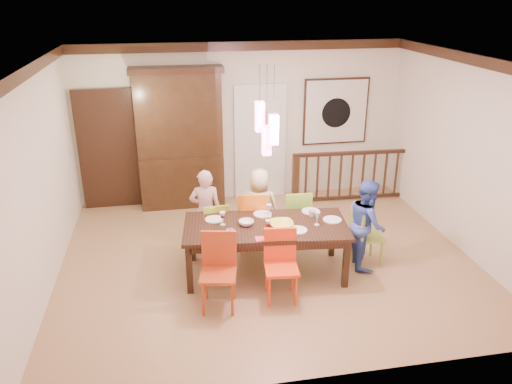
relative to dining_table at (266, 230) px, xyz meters
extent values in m
plane|color=#A3814E|center=(0.10, 0.37, -0.67)|extent=(6.00, 6.00, 0.00)
plane|color=white|center=(0.10, 0.37, 2.23)|extent=(6.00, 6.00, 0.00)
plane|color=beige|center=(0.10, 2.87, 0.78)|extent=(6.00, 0.00, 6.00)
plane|color=beige|center=(-2.90, 0.37, 0.78)|extent=(0.00, 5.00, 5.00)
plane|color=beige|center=(3.10, 0.37, 0.78)|extent=(0.00, 5.00, 5.00)
cube|color=black|center=(-2.30, 2.82, 0.38)|extent=(1.04, 0.07, 2.24)
cube|color=silver|center=(0.45, 2.83, 0.38)|extent=(0.97, 0.05, 2.22)
cube|color=black|center=(1.90, 2.84, 0.93)|extent=(1.25, 0.04, 1.25)
cube|color=silver|center=(1.90, 2.81, 0.93)|extent=(1.18, 0.02, 1.18)
cylinder|color=black|center=(1.90, 2.80, 0.91)|extent=(0.56, 0.01, 0.56)
cube|color=#FF4C8D|center=(-0.08, 0.05, 1.58)|extent=(0.11, 0.11, 0.38)
cylinder|color=black|center=(-0.08, 0.05, 2.00)|extent=(0.01, 0.01, 0.46)
cube|color=#FF4C8D|center=(0.08, -0.05, 1.43)|extent=(0.11, 0.11, 0.38)
cylinder|color=black|center=(0.08, -0.05, 1.92)|extent=(0.01, 0.01, 0.61)
cube|color=#FF4C8D|center=(0.00, 0.00, 1.28)|extent=(0.11, 0.11, 0.38)
cylinder|color=black|center=(0.00, 0.00, 1.85)|extent=(0.01, 0.01, 0.76)
cube|color=black|center=(0.00, 0.00, 0.05)|extent=(2.33, 1.25, 0.05)
cube|color=black|center=(-1.04, 0.43, -0.32)|extent=(0.09, 0.09, 0.70)
cube|color=black|center=(1.04, 0.43, -0.32)|extent=(0.09, 0.09, 0.70)
cube|color=black|center=(-1.04, -0.43, -0.32)|extent=(0.09, 0.09, 0.70)
cube|color=black|center=(1.04, -0.43, -0.32)|extent=(0.09, 0.09, 0.70)
cube|color=black|center=(0.00, 0.45, -0.02)|extent=(2.03, 0.26, 0.10)
cube|color=black|center=(0.00, -0.45, -0.02)|extent=(2.03, 0.26, 0.10)
cube|color=#A5C730|center=(-0.64, 0.71, -0.26)|extent=(0.41, 0.41, 0.04)
cube|color=#A5C730|center=(-0.64, 0.71, -0.04)|extent=(0.38, 0.07, 0.42)
cylinder|color=#A5C730|center=(-0.79, 0.55, -0.47)|extent=(0.03, 0.03, 0.40)
cylinder|color=#A5C730|center=(-0.48, 0.55, -0.47)|extent=(0.03, 0.03, 0.40)
cylinder|color=#A5C730|center=(-0.79, 0.86, -0.47)|extent=(0.03, 0.03, 0.40)
cylinder|color=#A5C730|center=(-0.48, 0.86, -0.47)|extent=(0.03, 0.03, 0.40)
cube|color=orange|center=(-0.06, 0.72, -0.19)|extent=(0.50, 0.50, 0.04)
cube|color=orange|center=(-0.06, 0.72, 0.07)|extent=(0.45, 0.10, 0.49)
cylinder|color=orange|center=(-0.24, 0.54, -0.44)|extent=(0.04, 0.04, 0.47)
cylinder|color=orange|center=(0.12, 0.54, -0.44)|extent=(0.04, 0.04, 0.47)
cylinder|color=orange|center=(-0.24, 0.90, -0.44)|extent=(0.04, 0.04, 0.47)
cylinder|color=orange|center=(0.12, 0.90, -0.44)|extent=(0.04, 0.04, 0.47)
cube|color=#8EC93D|center=(0.64, 0.82, -0.23)|extent=(0.42, 0.42, 0.04)
cube|color=#8EC93D|center=(0.64, 0.82, 0.01)|extent=(0.41, 0.05, 0.45)
cylinder|color=#8EC93D|center=(0.47, 0.65, -0.46)|extent=(0.04, 0.04, 0.43)
cylinder|color=#8EC93D|center=(0.80, 0.65, -0.46)|extent=(0.04, 0.04, 0.43)
cylinder|color=#8EC93D|center=(0.47, 0.98, -0.46)|extent=(0.04, 0.04, 0.43)
cylinder|color=#8EC93D|center=(0.80, 0.98, -0.46)|extent=(0.04, 0.04, 0.43)
cube|color=#A83716|center=(-0.74, -0.71, -0.20)|extent=(0.52, 0.52, 0.04)
cube|color=#A83716|center=(-0.74, -0.71, 0.06)|extent=(0.44, 0.13, 0.48)
cylinder|color=#A83716|center=(-0.92, -0.89, -0.44)|extent=(0.04, 0.04, 0.46)
cylinder|color=#A83716|center=(-0.56, -0.89, -0.44)|extent=(0.04, 0.04, 0.46)
cylinder|color=#A83716|center=(-0.92, -0.53, -0.44)|extent=(0.04, 0.04, 0.46)
cylinder|color=#A83716|center=(-0.56, -0.53, -0.44)|extent=(0.04, 0.04, 0.46)
cube|color=#F53B14|center=(0.07, -0.67, -0.22)|extent=(0.46, 0.46, 0.04)
cube|color=#F53B14|center=(0.07, -0.67, 0.03)|extent=(0.42, 0.08, 0.46)
cylinder|color=#F53B14|center=(-0.10, -0.84, -0.45)|extent=(0.04, 0.04, 0.44)
cylinder|color=#F53B14|center=(0.24, -0.84, -0.45)|extent=(0.04, 0.04, 0.44)
cylinder|color=#F53B14|center=(-0.10, -0.50, -0.45)|extent=(0.04, 0.04, 0.44)
cylinder|color=#F53B14|center=(0.24, -0.50, -0.45)|extent=(0.04, 0.04, 0.44)
cube|color=#8DB036|center=(1.51, 0.02, -0.25)|extent=(0.42, 0.42, 0.04)
cube|color=#8DB036|center=(1.51, 0.02, -0.01)|extent=(0.06, 0.40, 0.43)
cylinder|color=#8DB036|center=(1.35, -0.14, -0.46)|extent=(0.03, 0.03, 0.41)
cylinder|color=#8DB036|center=(1.66, -0.14, -0.46)|extent=(0.03, 0.03, 0.41)
cylinder|color=#8DB036|center=(1.35, 0.18, -0.46)|extent=(0.03, 0.03, 0.41)
cylinder|color=#8DB036|center=(1.66, 0.18, -0.46)|extent=(0.03, 0.03, 0.41)
cube|color=black|center=(-1.03, 2.65, -0.19)|extent=(1.49, 0.44, 0.96)
cube|color=black|center=(-1.03, 2.67, 1.04)|extent=(1.49, 0.40, 1.49)
cube|color=black|center=(-1.03, 2.86, 1.04)|extent=(1.28, 0.02, 1.28)
cube|color=black|center=(-1.03, 2.67, 1.81)|extent=(1.60, 0.44, 0.10)
cube|color=black|center=(1.03, 2.32, -0.21)|extent=(0.12, 0.12, 0.92)
cube|color=black|center=(3.19, 2.32, -0.21)|extent=(0.12, 0.12, 0.92)
cube|color=black|center=(2.11, 2.32, 0.26)|extent=(2.28, 0.17, 0.06)
cube|color=black|center=(2.11, 2.32, -0.62)|extent=(2.16, 0.15, 0.05)
imported|color=beige|center=(-0.76, 0.81, -0.02)|extent=(0.51, 0.36, 1.31)
imported|color=beige|center=(0.07, 0.86, -0.05)|extent=(0.69, 0.53, 1.25)
imported|color=#3A52A4|center=(1.46, -0.02, -0.02)|extent=(0.59, 0.71, 1.31)
imported|color=yellow|center=(0.19, -0.11, 0.12)|extent=(0.33, 0.33, 0.08)
imported|color=white|center=(-0.26, 0.05, 0.11)|extent=(0.24, 0.24, 0.07)
imported|color=silver|center=(-0.52, -0.23, 0.12)|extent=(0.12, 0.12, 0.09)
imported|color=silver|center=(0.70, 0.16, 0.13)|extent=(0.13, 0.13, 0.09)
cylinder|color=white|center=(-0.68, 0.29, 0.09)|extent=(0.26, 0.26, 0.01)
cylinder|color=white|center=(0.02, 0.34, 0.09)|extent=(0.26, 0.26, 0.01)
cylinder|color=white|center=(0.73, 0.32, 0.09)|extent=(0.26, 0.26, 0.01)
cylinder|color=white|center=(-0.64, -0.27, 0.09)|extent=(0.26, 0.26, 0.01)
cylinder|color=white|center=(0.38, -0.24, 0.09)|extent=(0.26, 0.26, 0.01)
cylinder|color=white|center=(0.94, -0.02, 0.09)|extent=(0.26, 0.26, 0.01)
cube|color=#D83359|center=(-0.13, -0.41, 0.09)|extent=(0.18, 0.14, 0.01)
camera|label=1|loc=(-1.23, -6.01, 3.07)|focal=35.00mm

